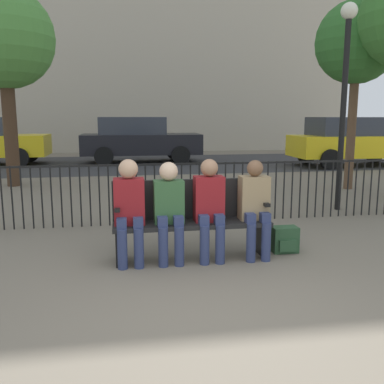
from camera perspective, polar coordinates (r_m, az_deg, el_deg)
ground_plane at (r=3.58m, az=4.65°, el=-17.61°), size 80.00×80.00×0.00m
park_bench at (r=5.06m, az=-0.15°, el=-3.23°), size 1.83×0.45×0.92m
seated_person_0 at (r=4.84m, az=-8.36°, el=-1.83°), size 0.34×0.39×1.19m
seated_person_1 at (r=4.86m, az=-3.06°, el=-1.92°), size 0.34×0.39×1.15m
seated_person_2 at (r=4.94m, az=2.36°, el=-1.64°), size 0.34×0.39×1.18m
seated_person_3 at (r=5.07m, az=8.39°, el=-1.58°), size 0.34×0.39×1.16m
backpack at (r=5.43m, az=12.26°, el=-6.24°), size 0.32×0.24×0.32m
fence_railing at (r=6.65m, az=-2.56°, el=0.55°), size 9.01×0.03×0.95m
tree_0 at (r=10.54m, az=21.14°, el=17.99°), size 1.81×1.81×4.16m
tree_1 at (r=11.19m, az=-23.81°, el=18.08°), size 2.29×2.29×4.57m
lamp_post at (r=8.01m, az=19.76°, el=14.42°), size 0.28×0.28×3.53m
street_surface at (r=15.19m, az=-6.33°, el=3.79°), size 24.00×6.00×0.01m
parked_car_1 at (r=15.51m, az=-7.11°, el=7.02°), size 4.20×1.94×1.62m
parked_car_2 at (r=15.34m, az=20.60°, el=6.42°), size 4.20×1.94×1.62m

